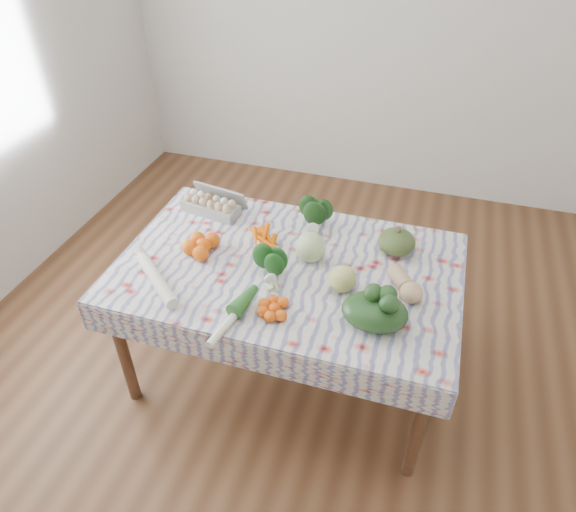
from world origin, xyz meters
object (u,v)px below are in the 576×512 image
object	(u,v)px
dining_table	(288,278)
kabocha_squash	(397,242)
grapefruit	(342,279)
egg_carton	(210,206)
cabbage	(311,247)
butternut_squash	(405,283)

from	to	relation	value
dining_table	kabocha_squash	bearing A→B (deg)	28.97
grapefruit	egg_carton	bearing A→B (deg)	153.87
egg_carton	grapefruit	xyz separation A→B (m)	(0.84, -0.41, 0.02)
cabbage	butternut_squash	xyz separation A→B (m)	(0.47, -0.10, -0.02)
cabbage	butternut_squash	size ratio (longest dim) A/B	0.68
dining_table	cabbage	world-z (taller)	cabbage
dining_table	egg_carton	bearing A→B (deg)	150.00
grapefruit	cabbage	bearing A→B (deg)	139.11
dining_table	grapefruit	distance (m)	0.34
dining_table	cabbage	xyz separation A→B (m)	(0.09, 0.08, 0.16)
kabocha_squash	grapefruit	size ratio (longest dim) A/B	1.46
kabocha_squash	cabbage	xyz separation A→B (m)	(-0.39, -0.19, 0.01)
butternut_squash	grapefruit	size ratio (longest dim) A/B	1.73
cabbage	grapefruit	bearing A→B (deg)	-40.89
egg_carton	butternut_squash	size ratio (longest dim) A/B	1.49
egg_carton	kabocha_squash	size ratio (longest dim) A/B	1.77
dining_table	butternut_squash	size ratio (longest dim) A/B	7.22
butternut_squash	grapefruit	xyz separation A→B (m)	(-0.28, -0.07, 0.01)
egg_carton	cabbage	xyz separation A→B (m)	(0.64, -0.24, 0.03)
kabocha_squash	grapefruit	bearing A→B (deg)	-118.46
kabocha_squash	cabbage	bearing A→B (deg)	-154.01
dining_table	egg_carton	world-z (taller)	egg_carton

